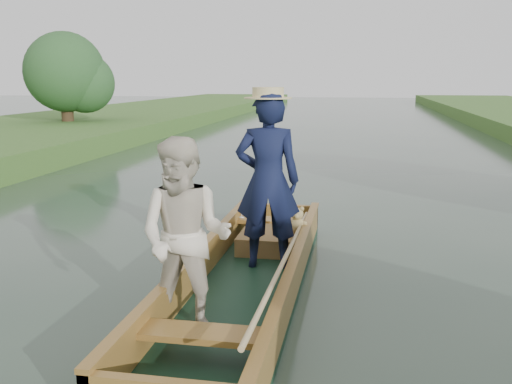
# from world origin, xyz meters

# --- Properties ---
(ground) EXTENTS (120.00, 120.00, 0.00)m
(ground) POSITION_xyz_m (0.00, 0.00, 0.00)
(ground) COLOR #283D30
(ground) RESTS_ON ground
(trees_far) EXTENTS (21.67, 16.13, 4.39)m
(trees_far) POSITION_xyz_m (1.49, 6.58, 2.45)
(trees_far) COLOR #47331E
(trees_far) RESTS_ON ground
(punt) EXTENTS (1.24, 5.00, 2.07)m
(punt) POSITION_xyz_m (-0.04, -0.08, 0.66)
(punt) COLOR black
(punt) RESTS_ON ground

